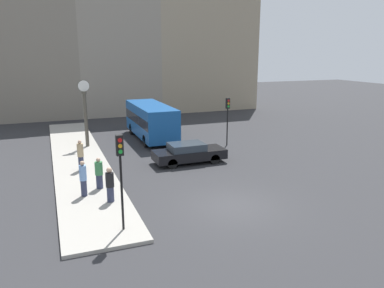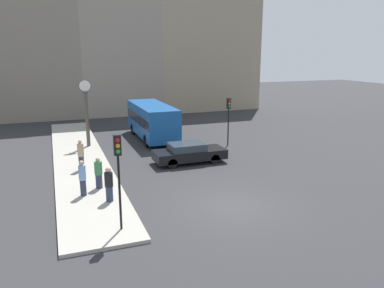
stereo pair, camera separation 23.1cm
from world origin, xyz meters
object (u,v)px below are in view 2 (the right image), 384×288
at_px(bus_distant, 152,120).
at_px(pedestrian_green_hoodie, 99,173).
at_px(pedestrian_black_jacket, 109,184).
at_px(sedan_car, 189,153).
at_px(pedestrian_blue_stripe, 83,178).
at_px(traffic_light_far, 229,112).
at_px(pedestrian_tan_coat, 81,155).
at_px(street_clock, 87,112).
at_px(traffic_light_near, 118,163).

bearing_deg(bus_distant, pedestrian_green_hoodie, -118.04).
bearing_deg(pedestrian_black_jacket, sedan_car, 40.77).
xyz_separation_m(pedestrian_blue_stripe, pedestrian_green_hoodie, (0.81, 0.76, -0.09)).
bearing_deg(traffic_light_far, pedestrian_tan_coat, -165.30).
bearing_deg(pedestrian_black_jacket, street_clock, 89.24).
height_order(bus_distant, pedestrian_green_hoodie, bus_distant).
height_order(pedestrian_tan_coat, pedestrian_black_jacket, pedestrian_tan_coat).
bearing_deg(pedestrian_black_jacket, bus_distant, 66.77).
bearing_deg(pedestrian_green_hoodie, pedestrian_blue_stripe, -137.00).
bearing_deg(street_clock, pedestrian_black_jacket, -90.76).
bearing_deg(traffic_light_near, pedestrian_green_hoodie, 92.71).
xyz_separation_m(sedan_car, bus_distant, (-0.45, 7.12, 0.90)).
distance_m(bus_distant, traffic_light_near, 15.72).
distance_m(traffic_light_near, pedestrian_black_jacket, 3.42).
bearing_deg(pedestrian_blue_stripe, traffic_light_far, 32.40).
height_order(bus_distant, pedestrian_tan_coat, bus_distant).
distance_m(street_clock, pedestrian_green_hoodie, 9.09).
distance_m(traffic_light_near, street_clock, 13.72).
relative_size(traffic_light_near, pedestrian_black_jacket, 2.28).
bearing_deg(bus_distant, traffic_light_near, -109.04).
xyz_separation_m(traffic_light_near, pedestrian_green_hoodie, (-0.23, 4.78, -1.86)).
distance_m(bus_distant, pedestrian_green_hoodie, 11.38).
relative_size(street_clock, pedestrian_black_jacket, 2.91).
bearing_deg(pedestrian_tan_coat, sedan_car, -3.86).
distance_m(pedestrian_blue_stripe, pedestrian_black_jacket, 1.54).
bearing_deg(traffic_light_far, bus_distant, 139.89).
bearing_deg(traffic_light_near, street_clock, 89.40).
bearing_deg(pedestrian_green_hoodie, street_clock, 87.64).
bearing_deg(street_clock, sedan_car, -48.05).
relative_size(bus_distant, pedestrian_green_hoodie, 4.76).
height_order(pedestrian_blue_stripe, pedestrian_black_jacket, pedestrian_blue_stripe).
bearing_deg(bus_distant, pedestrian_black_jacket, -113.23).
height_order(bus_distant, street_clock, street_clock).
relative_size(bus_distant, pedestrian_tan_coat, 4.24).
xyz_separation_m(sedan_car, traffic_light_far, (4.21, 3.20, 1.85)).
height_order(bus_distant, traffic_light_far, traffic_light_far).
xyz_separation_m(bus_distant, pedestrian_blue_stripe, (-6.15, -10.78, -0.55)).
xyz_separation_m(bus_distant, traffic_light_near, (-5.11, -14.81, 1.22)).
bearing_deg(sedan_car, pedestrian_black_jacket, -139.23).
bearing_deg(pedestrian_blue_stripe, sedan_car, 29.03).
distance_m(traffic_light_far, pedestrian_tan_coat, 11.01).
xyz_separation_m(sedan_car, traffic_light_near, (-5.56, -7.69, 2.13)).
height_order(traffic_light_far, pedestrian_black_jacket, traffic_light_far).
bearing_deg(pedestrian_green_hoodie, pedestrian_tan_coat, 99.59).
relative_size(traffic_light_far, pedestrian_blue_stripe, 2.05).
xyz_separation_m(traffic_light_far, pedestrian_black_jacket, (-9.77, -7.99, -1.55)).
distance_m(sedan_car, traffic_light_far, 5.60).
relative_size(sedan_car, bus_distant, 0.59).
relative_size(bus_distant, traffic_light_far, 2.14).
bearing_deg(pedestrian_tan_coat, pedestrian_green_hoodie, -80.41).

